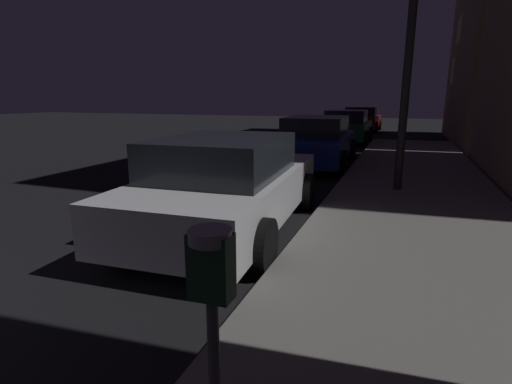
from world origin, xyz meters
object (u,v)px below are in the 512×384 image
at_px(car_white, 228,184).
at_px(car_blue, 316,141).
at_px(parking_meter, 212,296).
at_px(street_lamp, 413,10).
at_px(car_red, 362,119).
at_px(car_green, 346,127).

bearing_deg(car_white, car_blue, 90.03).
xyz_separation_m(parking_meter, street_lamp, (0.69, 6.91, 2.42)).
distance_m(car_red, street_lamp, 16.28).
height_order(car_green, car_red, same).
bearing_deg(street_lamp, car_blue, 127.17).
height_order(parking_meter, street_lamp, street_lamp).
bearing_deg(car_white, street_lamp, 52.47).
xyz_separation_m(car_white, street_lamp, (2.38, 3.10, 2.84)).
distance_m(car_white, street_lamp, 4.83).
distance_m(parking_meter, car_blue, 10.21).
xyz_separation_m(car_blue, car_green, (0.00, 6.31, -0.02)).
height_order(car_white, street_lamp, street_lamp).
bearing_deg(car_green, car_white, -89.99).
bearing_deg(street_lamp, car_red, 98.56).
distance_m(car_blue, street_lamp, 4.86).
xyz_separation_m(car_green, street_lamp, (2.39, -9.46, 2.85)).
height_order(car_green, street_lamp, street_lamp).
xyz_separation_m(parking_meter, car_white, (-1.69, 3.81, -0.42)).
height_order(parking_meter, car_red, parking_meter).
bearing_deg(parking_meter, car_blue, 99.56).
relative_size(parking_meter, car_blue, 0.28).
relative_size(car_white, car_blue, 0.98).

